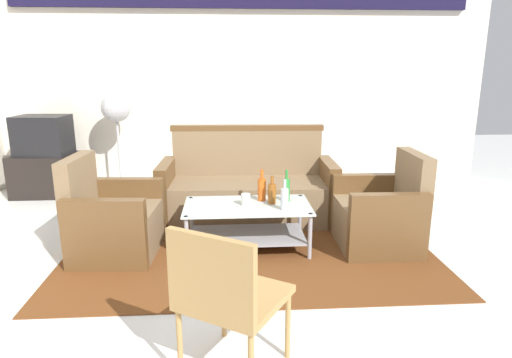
{
  "coord_description": "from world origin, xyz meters",
  "views": [
    {
      "loc": [
        -0.24,
        -3.0,
        1.59
      ],
      "look_at": [
        -0.0,
        0.66,
        0.65
      ],
      "focal_mm": 31.09,
      "sensor_mm": 36.0,
      "label": 1
    }
  ],
  "objects_px": {
    "armchair_right": "(380,216)",
    "pedestal_fan": "(116,114)",
    "couch": "(248,190)",
    "bottle_clear": "(285,198)",
    "armchair_left": "(113,222)",
    "television": "(43,135)",
    "cup": "(246,199)",
    "bottle_green": "(286,189)",
    "bottle_orange": "(262,189)",
    "tv_stand": "(48,175)",
    "wicker_chair": "(226,292)",
    "coffee_table": "(247,220)",
    "bottle_brown": "(272,193)"
  },
  "relations": [
    {
      "from": "armchair_left",
      "to": "tv_stand",
      "type": "relative_size",
      "value": 1.06
    },
    {
      "from": "coffee_table",
      "to": "television",
      "type": "distance_m",
      "value": 3.1
    },
    {
      "from": "bottle_orange",
      "to": "bottle_brown",
      "type": "height_order",
      "value": "bottle_orange"
    },
    {
      "from": "armchair_left",
      "to": "bottle_orange",
      "type": "xyz_separation_m",
      "value": [
        1.29,
        0.15,
        0.23
      ]
    },
    {
      "from": "television",
      "to": "pedestal_fan",
      "type": "relative_size",
      "value": 0.5
    },
    {
      "from": "coffee_table",
      "to": "tv_stand",
      "type": "distance_m",
      "value": 3.06
    },
    {
      "from": "couch",
      "to": "armchair_left",
      "type": "xyz_separation_m",
      "value": [
        -1.2,
        -0.82,
        -0.03
      ]
    },
    {
      "from": "armchair_left",
      "to": "tv_stand",
      "type": "xyz_separation_m",
      "value": [
        -1.27,
        1.89,
        -0.03
      ]
    },
    {
      "from": "bottle_orange",
      "to": "armchair_left",
      "type": "bearing_deg",
      "value": -173.48
    },
    {
      "from": "bottle_green",
      "to": "bottle_orange",
      "type": "height_order",
      "value": "same"
    },
    {
      "from": "bottle_green",
      "to": "cup",
      "type": "height_order",
      "value": "bottle_green"
    },
    {
      "from": "bottle_green",
      "to": "tv_stand",
      "type": "xyz_separation_m",
      "value": [
        -2.78,
        1.77,
        -0.26
      ]
    },
    {
      "from": "bottle_green",
      "to": "pedestal_fan",
      "type": "distance_m",
      "value": 2.67
    },
    {
      "from": "bottle_green",
      "to": "tv_stand",
      "type": "distance_m",
      "value": 3.3
    },
    {
      "from": "bottle_orange",
      "to": "tv_stand",
      "type": "height_order",
      "value": "bottle_orange"
    },
    {
      "from": "bottle_clear",
      "to": "pedestal_fan",
      "type": "relative_size",
      "value": 0.21
    },
    {
      "from": "bottle_orange",
      "to": "television",
      "type": "xyz_separation_m",
      "value": [
        -2.56,
        1.74,
        0.24
      ]
    },
    {
      "from": "wicker_chair",
      "to": "bottle_brown",
      "type": "bearing_deg",
      "value": 108.84
    },
    {
      "from": "television",
      "to": "pedestal_fan",
      "type": "bearing_deg",
      "value": -171.46
    },
    {
      "from": "bottle_clear",
      "to": "pedestal_fan",
      "type": "xyz_separation_m",
      "value": [
        -1.84,
        2.07,
        0.5
      ]
    },
    {
      "from": "coffee_table",
      "to": "pedestal_fan",
      "type": "bearing_deg",
      "value": 128.53
    },
    {
      "from": "couch",
      "to": "cup",
      "type": "distance_m",
      "value": 0.81
    },
    {
      "from": "couch",
      "to": "coffee_table",
      "type": "xyz_separation_m",
      "value": [
        -0.04,
        -0.8,
        -0.04
      ]
    },
    {
      "from": "pedestal_fan",
      "to": "armchair_right",
      "type": "bearing_deg",
      "value": -35.42
    },
    {
      "from": "armchair_left",
      "to": "television",
      "type": "distance_m",
      "value": 2.32
    },
    {
      "from": "bottle_orange",
      "to": "cup",
      "type": "distance_m",
      "value": 0.21
    },
    {
      "from": "tv_stand",
      "to": "wicker_chair",
      "type": "relative_size",
      "value": 0.95
    },
    {
      "from": "armchair_right",
      "to": "pedestal_fan",
      "type": "bearing_deg",
      "value": 55.7
    },
    {
      "from": "coffee_table",
      "to": "television",
      "type": "relative_size",
      "value": 1.72
    },
    {
      "from": "armchair_left",
      "to": "bottle_clear",
      "type": "relative_size",
      "value": 3.24
    },
    {
      "from": "pedestal_fan",
      "to": "bottle_brown",
      "type": "bearing_deg",
      "value": -47.16
    },
    {
      "from": "couch",
      "to": "pedestal_fan",
      "type": "bearing_deg",
      "value": -33.44
    },
    {
      "from": "bottle_brown",
      "to": "tv_stand",
      "type": "relative_size",
      "value": 0.31
    },
    {
      "from": "tv_stand",
      "to": "pedestal_fan",
      "type": "relative_size",
      "value": 0.63
    },
    {
      "from": "coffee_table",
      "to": "bottle_green",
      "type": "relative_size",
      "value": 3.85
    },
    {
      "from": "couch",
      "to": "bottle_green",
      "type": "xyz_separation_m",
      "value": [
        0.31,
        -0.7,
        0.2
      ]
    },
    {
      "from": "tv_stand",
      "to": "wicker_chair",
      "type": "bearing_deg",
      "value": -57.75
    },
    {
      "from": "television",
      "to": "tv_stand",
      "type": "bearing_deg",
      "value": 90.0
    },
    {
      "from": "bottle_green",
      "to": "bottle_orange",
      "type": "xyz_separation_m",
      "value": [
        -0.22,
        0.03,
        0.0
      ]
    },
    {
      "from": "bottle_orange",
      "to": "bottle_brown",
      "type": "distance_m",
      "value": 0.13
    },
    {
      "from": "bottle_orange",
      "to": "bottle_clear",
      "type": "height_order",
      "value": "bottle_orange"
    },
    {
      "from": "bottle_clear",
      "to": "tv_stand",
      "type": "bearing_deg",
      "value": 143.51
    },
    {
      "from": "cup",
      "to": "television",
      "type": "relative_size",
      "value": 0.16
    },
    {
      "from": "coffee_table",
      "to": "cup",
      "type": "relative_size",
      "value": 11.0
    },
    {
      "from": "armchair_left",
      "to": "bottle_brown",
      "type": "height_order",
      "value": "armchair_left"
    },
    {
      "from": "armchair_right",
      "to": "bottle_orange",
      "type": "xyz_separation_m",
      "value": [
        -1.05,
        0.14,
        0.23
      ]
    },
    {
      "from": "armchair_left",
      "to": "bottle_clear",
      "type": "height_order",
      "value": "armchair_left"
    },
    {
      "from": "bottle_green",
      "to": "bottle_clear",
      "type": "bearing_deg",
      "value": -101.13
    },
    {
      "from": "bottle_orange",
      "to": "bottle_green",
      "type": "bearing_deg",
      "value": -7.29
    },
    {
      "from": "pedestal_fan",
      "to": "couch",
      "type": "bearing_deg",
      "value": -35.44
    }
  ]
}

